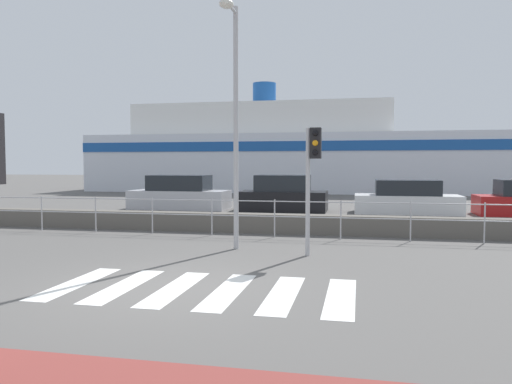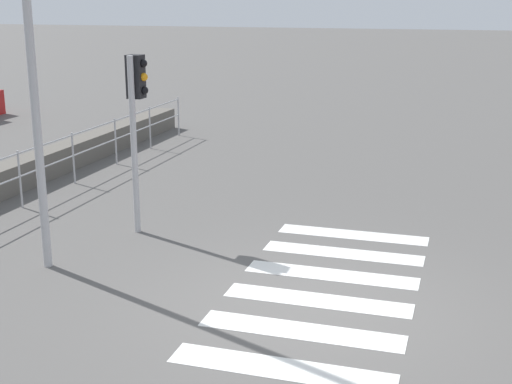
{
  "view_description": "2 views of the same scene",
  "coord_description": "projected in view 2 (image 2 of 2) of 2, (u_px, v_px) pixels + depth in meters",
  "views": [
    {
      "loc": [
        3.24,
        -7.69,
        2.05
      ],
      "look_at": [
        1.23,
        2.0,
        1.5
      ],
      "focal_mm": 35.0,
      "sensor_mm": 36.0,
      "label": 1
    },
    {
      "loc": [
        -7.97,
        -1.68,
        3.73
      ],
      "look_at": [
        0.85,
        1.0,
        1.2
      ],
      "focal_mm": 50.0,
      "sensor_mm": 36.0,
      "label": 2
    }
  ],
  "objects": [
    {
      "name": "ground_plane",
      "position": [
        313.0,
        309.0,
        8.81
      ],
      "size": [
        160.0,
        160.0,
        0.0
      ],
      "primitive_type": "plane",
      "color": "#565451"
    },
    {
      "name": "streetlamp",
      "position": [
        41.0,
        7.0,
        9.21
      ],
      "size": [
        0.32,
        1.11,
        5.78
      ],
      "color": "#B2B2B5",
      "rests_on": "ground_plane"
    },
    {
      "name": "crosswalk",
      "position": [
        325.0,
        287.0,
        9.48
      ],
      "size": [
        4.95,
        2.4,
        0.01
      ],
      "color": "silver",
      "rests_on": "ground_plane"
    },
    {
      "name": "traffic_light_far",
      "position": [
        136.0,
        104.0,
        11.26
      ],
      "size": [
        0.34,
        0.32,
        2.86
      ],
      "color": "#B2B2B5",
      "rests_on": "ground_plane"
    }
  ]
}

